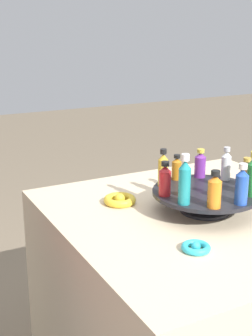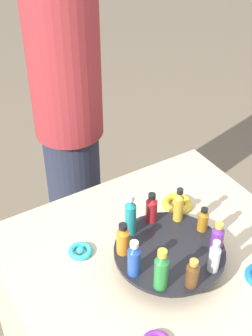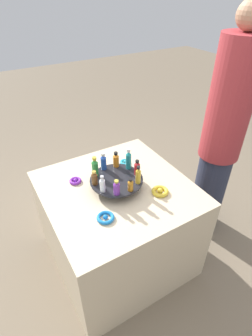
# 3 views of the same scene
# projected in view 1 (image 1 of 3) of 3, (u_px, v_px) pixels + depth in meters

# --- Properties ---
(party_table) EXTENTS (0.94, 0.94, 0.73)m
(party_table) POSITION_uv_depth(u_px,v_px,m) (200.00, 309.00, 1.61)
(party_table) COLOR beige
(party_table) RESTS_ON ground_plane
(display_stand) EXTENTS (0.34, 0.34, 0.07)m
(display_stand) POSITION_uv_depth(u_px,v_px,m) (206.00, 196.00, 1.49)
(display_stand) COLOR black
(display_stand) RESTS_ON party_table
(bottle_clear) EXTENTS (0.03, 0.03, 0.11)m
(bottle_clear) POSITION_uv_depth(u_px,v_px,m) (226.00, 165.00, 1.58)
(bottle_clear) COLOR silver
(bottle_clear) RESTS_ON display_stand
(bottle_purple) EXTENTS (0.04, 0.04, 0.10)m
(bottle_purple) POSITION_uv_depth(u_px,v_px,m) (200.00, 164.00, 1.61)
(bottle_purple) COLOR #702D93
(bottle_purple) RESTS_ON display_stand
(bottle_amber) EXTENTS (0.03, 0.03, 0.09)m
(bottle_amber) POSITION_uv_depth(u_px,v_px,m) (177.00, 168.00, 1.58)
(bottle_amber) COLOR #AD6B19
(bottle_amber) RESTS_ON display_stand
(bottle_gold) EXTENTS (0.03, 0.03, 0.13)m
(bottle_gold) POSITION_uv_depth(u_px,v_px,m) (163.00, 169.00, 1.51)
(bottle_gold) COLOR gold
(bottle_gold) RESTS_ON display_stand
(bottle_red) EXTENTS (0.04, 0.04, 0.11)m
(bottle_red) POSITION_uv_depth(u_px,v_px,m) (165.00, 180.00, 1.43)
(bottle_red) COLOR #B21E23
(bottle_red) RESTS_ON display_stand
(bottle_teal) EXTENTS (0.04, 0.04, 0.15)m
(bottle_teal) POSITION_uv_depth(u_px,v_px,m) (185.00, 181.00, 1.36)
(bottle_teal) COLOR teal
(bottle_teal) RESTS_ON display_stand
(bottle_orange) EXTENTS (0.04, 0.04, 0.11)m
(bottle_orange) POSITION_uv_depth(u_px,v_px,m) (215.00, 191.00, 1.33)
(bottle_orange) COLOR orange
(bottle_orange) RESTS_ON display_stand
(bottle_blue) EXTENTS (0.04, 0.04, 0.12)m
(bottle_blue) POSITION_uv_depth(u_px,v_px,m) (242.00, 186.00, 1.36)
(bottle_blue) COLOR #234CAD
(bottle_blue) RESTS_ON display_stand
(bottle_brown) EXTENTS (0.04, 0.04, 0.10)m
(bottle_brown) POSITION_uv_depth(u_px,v_px,m) (246.00, 173.00, 1.51)
(bottle_brown) COLOR brown
(bottle_brown) RESTS_ON display_stand
(ribbon_bow_gold) EXTENTS (0.11, 0.11, 0.04)m
(ribbon_bow_gold) POSITION_uv_depth(u_px,v_px,m) (120.00, 200.00, 1.57)
(ribbon_bow_gold) COLOR gold
(ribbon_bow_gold) RESTS_ON party_table
(ribbon_bow_teal) EXTENTS (0.08, 0.08, 0.03)m
(ribbon_bow_teal) POSITION_uv_depth(u_px,v_px,m) (196.00, 247.00, 1.24)
(ribbon_bow_teal) COLOR #2DB7CC
(ribbon_bow_teal) RESTS_ON party_table
(ribbon_bow_blue) EXTENTS (0.10, 0.10, 0.03)m
(ribbon_bow_blue) POSITION_uv_depth(u_px,v_px,m) (211.00, 181.00, 1.77)
(ribbon_bow_blue) COLOR blue
(ribbon_bow_blue) RESTS_ON party_table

